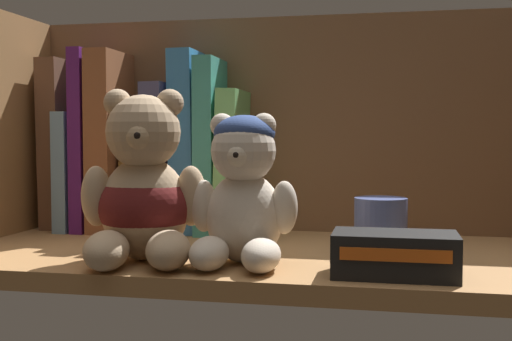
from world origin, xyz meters
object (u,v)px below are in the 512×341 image
(book_6, at_px, (191,142))
(book_8, at_px, (236,162))
(book_7, at_px, (215,146))
(book_1, at_px, (83,170))
(book_0, at_px, (64,144))
(book_3, at_px, (118,142))
(pillar_candle, at_px, (381,226))
(book_4, at_px, (144,165))
(teddy_bear_smaller, at_px, (243,193))
(teddy_bear_larger, at_px, (144,194))
(book_5, at_px, (167,158))
(small_product_box, at_px, (395,254))
(book_2, at_px, (98,141))

(book_6, relative_size, book_8, 1.28)
(book_7, bearing_deg, book_1, 180.00)
(book_0, distance_m, book_3, 0.08)
(book_7, xyz_separation_m, pillar_candle, (0.23, -0.13, -0.09))
(book_4, relative_size, teddy_bear_smaller, 1.16)
(book_3, relative_size, teddy_bear_larger, 1.36)
(book_7, relative_size, book_8, 1.22)
(book_1, distance_m, book_6, 0.17)
(book_3, bearing_deg, book_5, 0.00)
(book_8, distance_m, small_product_box, 0.33)
(book_4, bearing_deg, book_3, 180.00)
(book_1, relative_size, book_6, 0.67)
(book_0, bearing_deg, teddy_bear_smaller, -34.40)
(book_5, relative_size, teddy_bear_larger, 1.12)
(teddy_bear_larger, bearing_deg, teddy_bear_smaller, 3.65)
(book_0, distance_m, book_4, 0.13)
(book_1, bearing_deg, book_5, 0.00)
(book_8, bearing_deg, book_4, 180.00)
(book_2, xyz_separation_m, small_product_box, (0.42, -0.24, -0.10))
(book_7, distance_m, book_8, 0.04)
(book_3, distance_m, book_6, 0.11)
(teddy_bear_larger, relative_size, pillar_candle, 2.85)
(book_6, relative_size, teddy_bear_smaller, 1.59)
(book_3, height_order, teddy_bear_smaller, book_3)
(book_5, height_order, book_7, book_7)
(book_5, xyz_separation_m, small_product_box, (0.31, -0.24, -0.08))
(book_4, relative_size, teddy_bear_larger, 0.99)
(teddy_bear_larger, bearing_deg, book_6, 94.50)
(book_0, xyz_separation_m, pillar_candle, (0.45, -0.13, -0.09))
(book_8, bearing_deg, book_0, 180.00)
(book_1, height_order, book_2, book_2)
(book_4, bearing_deg, teddy_bear_larger, -68.39)
(pillar_candle, bearing_deg, book_2, 161.38)
(book_6, bearing_deg, book_4, 180.00)
(book_0, distance_m, book_8, 0.26)
(book_1, height_order, teddy_bear_smaller, book_1)
(book_2, distance_m, teddy_bear_larger, 0.28)
(teddy_bear_smaller, bearing_deg, book_5, 126.16)
(teddy_bear_smaller, height_order, pillar_candle, teddy_bear_smaller)
(book_4, relative_size, book_5, 0.89)
(book_7, distance_m, pillar_candle, 0.28)
(teddy_bear_smaller, bearing_deg, book_4, 131.83)
(book_5, bearing_deg, book_8, 0.00)
(book_4, distance_m, book_7, 0.11)
(book_8, bearing_deg, small_product_box, -49.13)
(book_8, bearing_deg, book_2, 180.00)
(book_2, bearing_deg, book_8, 0.00)
(book_3, distance_m, book_4, 0.05)
(book_5, relative_size, teddy_bear_smaller, 1.30)
(book_5, distance_m, book_7, 0.07)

